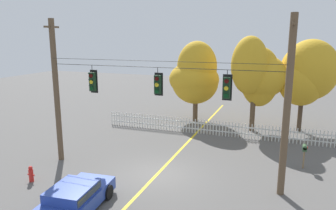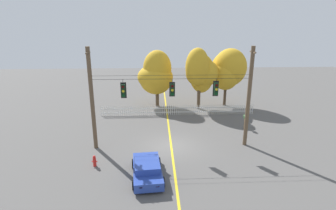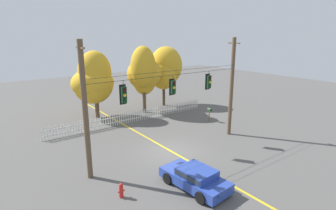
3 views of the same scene
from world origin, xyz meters
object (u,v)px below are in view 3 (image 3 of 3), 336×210
at_px(traffic_signal_southbound_primary, 209,82).
at_px(autumn_maple_mid, 144,72).
at_px(traffic_signal_northbound_secondary, 124,95).
at_px(parked_car, 195,177).
at_px(fire_hydrant, 121,190).
at_px(autumn_oak_far_east, 164,68).
at_px(traffic_signal_northbound_primary, 173,87).
at_px(roadside_mailbox, 209,111).
at_px(autumn_maple_near_fence, 94,81).

height_order(traffic_signal_southbound_primary, autumn_maple_mid, autumn_maple_mid).
relative_size(traffic_signal_northbound_secondary, traffic_signal_southbound_primary, 1.05).
relative_size(parked_car, fire_hydrant, 5.14).
bearing_deg(autumn_oak_far_east, parked_car, -120.21).
bearing_deg(traffic_signal_northbound_secondary, traffic_signal_northbound_primary, -0.01).
xyz_separation_m(traffic_signal_northbound_secondary, roadside_mailbox, (10.69, 3.42, -3.57)).
relative_size(parked_car, roadside_mailbox, 3.11).
xyz_separation_m(traffic_signal_southbound_primary, autumn_maple_near_fence, (-4.54, 11.18, -0.97)).
height_order(traffic_signal_northbound_primary, traffic_signal_southbound_primary, same).
xyz_separation_m(traffic_signal_northbound_primary, parked_car, (-1.85, -4.45, -4.07)).
bearing_deg(autumn_maple_mid, autumn_maple_near_fence, 166.68).
height_order(autumn_oak_far_east, roadside_mailbox, autumn_oak_far_east).
height_order(autumn_maple_near_fence, parked_car, autumn_maple_near_fence).
xyz_separation_m(traffic_signal_northbound_secondary, autumn_maple_near_fence, (2.47, 11.18, -0.92)).
relative_size(traffic_signal_northbound_secondary, parked_car, 0.36).
bearing_deg(autumn_oak_far_east, traffic_signal_northbound_secondary, -134.54).
bearing_deg(roadside_mailbox, autumn_maple_mid, 115.72).
height_order(traffic_signal_northbound_secondary, roadside_mailbox, traffic_signal_northbound_secondary).
relative_size(autumn_oak_far_east, roadside_mailbox, 5.15).
bearing_deg(fire_hydrant, traffic_signal_northbound_primary, 27.76).
xyz_separation_m(traffic_signal_southbound_primary, autumn_maple_mid, (0.51, 9.99, -0.43)).
distance_m(traffic_signal_southbound_primary, roadside_mailbox, 6.19).
bearing_deg(autumn_maple_mid, fire_hydrant, -126.01).
height_order(traffic_signal_northbound_primary, autumn_maple_near_fence, autumn_maple_near_fence).
relative_size(traffic_signal_southbound_primary, autumn_maple_near_fence, 0.21).
bearing_deg(autumn_oak_far_east, autumn_maple_mid, -162.94).
xyz_separation_m(traffic_signal_northbound_secondary, autumn_oak_far_east, (10.82, 11.00, -0.30)).
bearing_deg(autumn_maple_mid, parked_car, -111.53).
height_order(autumn_oak_far_east, parked_car, autumn_oak_far_east).
relative_size(fire_hydrant, roadside_mailbox, 0.61).
bearing_deg(traffic_signal_northbound_secondary, traffic_signal_southbound_primary, -0.00).
distance_m(traffic_signal_southbound_primary, autumn_maple_mid, 10.01).
distance_m(traffic_signal_southbound_primary, fire_hydrant, 10.27).
xyz_separation_m(traffic_signal_northbound_secondary, autumn_maple_mid, (7.53, 9.99, -0.37)).
height_order(autumn_maple_near_fence, autumn_maple_mid, autumn_maple_mid).
distance_m(traffic_signal_northbound_secondary, autumn_maple_mid, 12.51).
distance_m(traffic_signal_northbound_primary, autumn_maple_near_fence, 11.29).
xyz_separation_m(traffic_signal_northbound_primary, traffic_signal_southbound_primary, (3.34, 0.00, 0.02)).
height_order(traffic_signal_southbound_primary, autumn_oak_far_east, autumn_oak_far_east).
bearing_deg(fire_hydrant, autumn_maple_near_fence, 72.98).
relative_size(traffic_signal_southbound_primary, autumn_oak_far_east, 0.21).
xyz_separation_m(autumn_maple_mid, autumn_oak_far_east, (3.30, 1.01, 0.07)).
height_order(traffic_signal_northbound_secondary, traffic_signal_southbound_primary, same).
height_order(fire_hydrant, roadside_mailbox, roadside_mailbox).
relative_size(autumn_maple_mid, autumn_oak_far_east, 1.03).
height_order(parked_car, fire_hydrant, parked_car).
relative_size(autumn_maple_near_fence, roadside_mailbox, 5.02).
bearing_deg(traffic_signal_southbound_primary, fire_hydrant, -161.83).
bearing_deg(autumn_oak_far_east, traffic_signal_northbound_primary, -123.01).
xyz_separation_m(autumn_maple_mid, roadside_mailbox, (3.16, -6.56, -3.20)).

